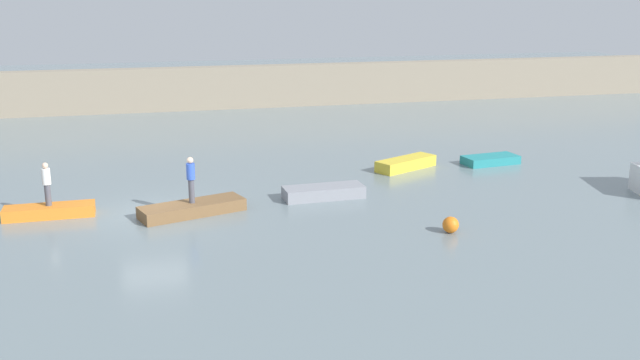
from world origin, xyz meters
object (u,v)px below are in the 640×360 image
rowboat_brown (192,208)px  rowboat_yellow (406,164)px  rowboat_orange (50,211)px  person_blue_shirt (191,177)px  person_white_shirt (47,182)px  mooring_buoy (451,225)px  rowboat_teal (490,160)px  rowboat_grey (324,192)px

rowboat_brown → rowboat_yellow: (10.40, 4.70, 0.03)m
rowboat_orange → rowboat_brown: (5.22, -1.00, 0.01)m
rowboat_yellow → rowboat_orange: bearing=166.8°
rowboat_brown → person_blue_shirt: bearing=0.0°
rowboat_orange → rowboat_brown: rowboat_brown is taller
person_white_shirt → person_blue_shirt: size_ratio=0.93×
person_blue_shirt → mooring_buoy: (8.62, -4.39, -1.16)m
rowboat_teal → person_blue_shirt: (-14.78, -4.65, 1.25)m
rowboat_teal → person_white_shirt: bearing=-176.6°
rowboat_grey → rowboat_teal: (9.40, 3.74, -0.05)m
mooring_buoy → rowboat_brown: bearing=153.0°
rowboat_brown → person_blue_shirt: 1.22m
rowboat_yellow → person_blue_shirt: (-10.40, -4.70, 1.19)m
rowboat_grey → mooring_buoy: mooring_buoy is taller
rowboat_teal → person_blue_shirt: bearing=-169.5°
rowboat_teal → person_blue_shirt: 15.54m
person_white_shirt → rowboat_orange: bearing=14.0°
rowboat_grey → person_blue_shirt: person_blue_shirt is taller
rowboat_orange → rowboat_grey: size_ratio=0.99×
rowboat_teal → person_white_shirt: person_white_shirt is taller
person_blue_shirt → mooring_buoy: bearing=-27.0°
person_white_shirt → person_blue_shirt: bearing=-10.9°
rowboat_teal → rowboat_yellow: bearing=172.4°
rowboat_teal → mooring_buoy: 10.93m
rowboat_grey → mooring_buoy: 6.20m
rowboat_teal → mooring_buoy: size_ratio=4.67×
person_blue_shirt → mooring_buoy: person_blue_shirt is taller
rowboat_brown → rowboat_teal: size_ratio=1.47×
person_blue_shirt → rowboat_brown: bearing=0.0°
rowboat_orange → person_blue_shirt: person_blue_shirt is taller
rowboat_grey → mooring_buoy: bearing=-60.7°
rowboat_teal → rowboat_orange: bearing=-176.6°
rowboat_yellow → person_white_shirt: 16.10m
rowboat_grey → rowboat_teal: bearing=19.5°
rowboat_brown → mooring_buoy: (8.62, -4.39, 0.06)m
rowboat_teal → person_white_shirt: 20.36m
rowboat_brown → mooring_buoy: size_ratio=6.84×
mooring_buoy → rowboat_yellow: bearing=78.9°
rowboat_yellow → rowboat_teal: 4.38m
person_blue_shirt → person_white_shirt: bearing=169.1°
rowboat_brown → rowboat_teal: 15.49m
rowboat_brown → rowboat_teal: rowboat_brown is taller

